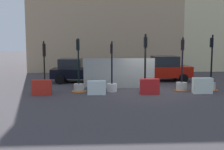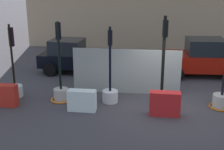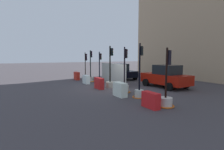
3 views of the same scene
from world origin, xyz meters
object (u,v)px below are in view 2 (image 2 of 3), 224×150
traffic_light_3 (162,87)px  construction_barrier_2 (165,104)px  traffic_light_1 (61,88)px  construction_barrier_1 (82,100)px  traffic_light_2 (110,89)px  car_black_sedan (75,57)px  traffic_light_4 (222,95)px  car_red_compact (202,58)px  traffic_light_0 (15,83)px  construction_barrier_0 (3,95)px

traffic_light_3 → construction_barrier_2: (0.09, -1.04, -0.25)m
traffic_light_1 → construction_barrier_1: size_ratio=3.04×
traffic_light_1 → traffic_light_2: traffic_light_1 is taller
traffic_light_2 → car_black_sedan: bearing=121.1°
traffic_light_4 → car_red_compact: size_ratio=0.77×
traffic_light_3 → traffic_light_4: (2.22, -0.05, -0.20)m
traffic_light_0 → traffic_light_3: (5.94, -0.07, 0.11)m
traffic_light_2 → construction_barrier_1: bearing=-133.2°
traffic_light_4 → traffic_light_3: bearing=178.7°
construction_barrier_0 → car_red_compact: car_red_compact is taller
traffic_light_4 → construction_barrier_0: size_ratio=3.02×
construction_barrier_0 → car_black_sedan: 5.05m
traffic_light_3 → car_red_compact: 4.61m
traffic_light_0 → construction_barrier_0: 1.02m
traffic_light_0 → traffic_light_4: traffic_light_4 is taller
traffic_light_2 → car_red_compact: traffic_light_2 is taller
traffic_light_1 → construction_barrier_0: size_ratio=2.95×
traffic_light_2 → construction_barrier_1: (-0.91, -0.97, -0.15)m
traffic_light_3 → construction_barrier_1: bearing=-160.9°
traffic_light_1 → traffic_light_4: traffic_light_4 is taller
traffic_light_4 → construction_barrier_2: bearing=-155.2°
construction_barrier_0 → car_red_compact: 9.49m
traffic_light_3 → car_black_sedan: (-4.32, 3.83, 0.12)m
traffic_light_2 → construction_barrier_2: traffic_light_2 is taller
car_black_sedan → traffic_light_4: bearing=-30.6°
traffic_light_1 → traffic_light_4: bearing=0.7°
construction_barrier_1 → construction_barrier_2: construction_barrier_2 is taller
traffic_light_1 → construction_barrier_2: size_ratio=2.91×
car_black_sedan → car_red_compact: bearing=2.5°
car_red_compact → traffic_light_3: bearing=-116.9°
traffic_light_1 → car_black_sedan: bearing=95.5°
traffic_light_4 → traffic_light_2: bearing=179.8°
traffic_light_1 → car_red_compact: 7.37m
traffic_light_0 → traffic_light_4: (8.16, -0.12, -0.09)m
traffic_light_2 → construction_barrier_1: 1.34m
traffic_light_2 → traffic_light_0: bearing=178.5°
traffic_light_3 → traffic_light_4: bearing=-1.3°
traffic_light_0 → traffic_light_4: bearing=-0.8°
construction_barrier_1 → car_red_compact: (4.98, 5.11, 0.49)m
traffic_light_2 → traffic_light_1: bearing=-177.4°
traffic_light_0 → traffic_light_2: bearing=-1.5°
traffic_light_1 → construction_barrier_2: bearing=-12.8°
traffic_light_2 → traffic_light_3: (1.99, 0.03, 0.14)m
construction_barrier_0 → car_red_compact: bearing=32.2°
traffic_light_3 → construction_barrier_2: 1.07m
traffic_light_0 → construction_barrier_2: bearing=-10.4°
traffic_light_4 → construction_barrier_0: bearing=-173.8°
traffic_light_0 → traffic_light_3: traffic_light_3 is taller
construction_barrier_1 → traffic_light_3: bearing=19.1°
traffic_light_1 → traffic_light_3: traffic_light_3 is taller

